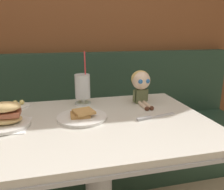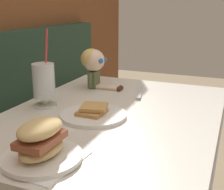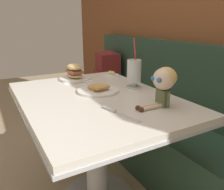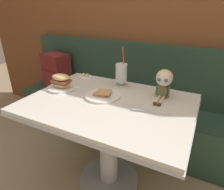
{
  "view_description": "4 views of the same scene",
  "coord_description": "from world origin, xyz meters",
  "px_view_note": "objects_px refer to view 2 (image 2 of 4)",
  "views": [
    {
      "loc": [
        -0.18,
        -0.86,
        1.17
      ],
      "look_at": [
        0.09,
        0.23,
        0.85
      ],
      "focal_mm": 37.19,
      "sensor_mm": 36.0,
      "label": 1
    },
    {
      "loc": [
        -1.03,
        -0.25,
        1.15
      ],
      "look_at": [
        0.03,
        0.19,
        0.8
      ],
      "focal_mm": 48.58,
      "sensor_mm": 36.0,
      "label": 2
    },
    {
      "loc": [
        1.14,
        -0.35,
        1.15
      ],
      "look_at": [
        0.12,
        0.22,
        0.77
      ],
      "focal_mm": 37.14,
      "sensor_mm": 36.0,
      "label": 3
    },
    {
      "loc": [
        0.55,
        -0.86,
        1.33
      ],
      "look_at": [
        0.02,
        0.19,
        0.79
      ],
      "focal_mm": 31.38,
      "sensor_mm": 36.0,
      "label": 4
    }
  ],
  "objects_px": {
    "sandwich_plate": "(41,145)",
    "seated_doll": "(94,63)",
    "toast_plate": "(93,114)",
    "milkshake_glass": "(44,82)",
    "butter_knife": "(139,94)"
  },
  "relations": [
    {
      "from": "sandwich_plate",
      "to": "seated_doll",
      "type": "height_order",
      "value": "seated_doll"
    },
    {
      "from": "toast_plate",
      "to": "sandwich_plate",
      "type": "bearing_deg",
      "value": -177.45
    },
    {
      "from": "toast_plate",
      "to": "milkshake_glass",
      "type": "xyz_separation_m",
      "value": [
        0.03,
        0.24,
        0.09
      ]
    },
    {
      "from": "sandwich_plate",
      "to": "butter_knife",
      "type": "xyz_separation_m",
      "value": [
        0.68,
        -0.06,
        -0.04
      ]
    },
    {
      "from": "butter_knife",
      "to": "milkshake_glass",
      "type": "bearing_deg",
      "value": 133.47
    },
    {
      "from": "toast_plate",
      "to": "butter_knife",
      "type": "bearing_deg",
      "value": -13.0
    },
    {
      "from": "sandwich_plate",
      "to": "milkshake_glass",
      "type": "bearing_deg",
      "value": 33.3
    },
    {
      "from": "seated_doll",
      "to": "milkshake_glass",
      "type": "bearing_deg",
      "value": 170.06
    },
    {
      "from": "milkshake_glass",
      "to": "seated_doll",
      "type": "xyz_separation_m",
      "value": [
        0.34,
        -0.06,
        0.03
      ]
    },
    {
      "from": "sandwich_plate",
      "to": "seated_doll",
      "type": "distance_m",
      "value": 0.76
    },
    {
      "from": "toast_plate",
      "to": "sandwich_plate",
      "type": "xyz_separation_m",
      "value": [
        -0.35,
        -0.02,
        0.03
      ]
    },
    {
      "from": "milkshake_glass",
      "to": "sandwich_plate",
      "type": "relative_size",
      "value": 1.44
    },
    {
      "from": "toast_plate",
      "to": "seated_doll",
      "type": "height_order",
      "value": "seated_doll"
    },
    {
      "from": "toast_plate",
      "to": "seated_doll",
      "type": "bearing_deg",
      "value": 25.32
    },
    {
      "from": "toast_plate",
      "to": "sandwich_plate",
      "type": "height_order",
      "value": "sandwich_plate"
    }
  ]
}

